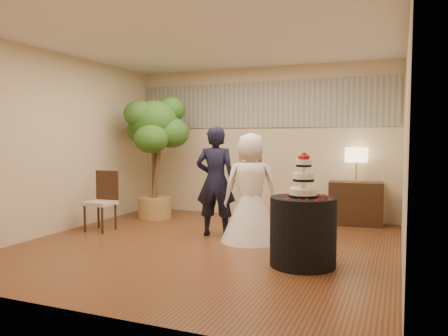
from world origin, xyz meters
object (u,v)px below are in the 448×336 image
at_px(groom, 216,181).
at_px(console, 355,203).
at_px(cake_table, 303,231).
at_px(table_lamp, 356,165).
at_px(wedding_cake, 304,175).
at_px(side_chair, 100,201).
at_px(bride, 251,187).
at_px(ficus_tree, 154,156).

distance_m(groom, console, 2.54).
distance_m(cake_table, table_lamp, 2.78).
bearing_deg(wedding_cake, table_lamp, 82.86).
distance_m(console, side_chair, 4.24).
relative_size(bride, ficus_tree, 0.68).
xyz_separation_m(table_lamp, side_chair, (-3.73, -2.02, -0.55)).
xyz_separation_m(groom, bride, (0.60, -0.14, -0.05)).
distance_m(wedding_cake, console, 2.80).
xyz_separation_m(groom, wedding_cake, (1.55, -1.05, 0.23)).
bearing_deg(console, table_lamp, 0.00).
bearing_deg(side_chair, bride, 5.77).
height_order(wedding_cake, ficus_tree, ficus_tree).
height_order(bride, side_chair, bride).
bearing_deg(cake_table, table_lamp, 82.86).
bearing_deg(ficus_tree, table_lamp, 11.99).
height_order(cake_table, side_chair, side_chair).
bearing_deg(table_lamp, bride, -125.87).
bearing_deg(bride, side_chair, -18.35).
bearing_deg(side_chair, console, 28.52).
bearing_deg(table_lamp, side_chair, -151.55).
bearing_deg(cake_table, side_chair, 168.81).
distance_m(cake_table, wedding_cake, 0.66).
bearing_deg(side_chair, groom, 11.80).
bearing_deg(console, groom, -143.91).
xyz_separation_m(wedding_cake, side_chair, (-3.39, 0.67, -0.59)).
xyz_separation_m(wedding_cake, table_lamp, (0.34, 2.69, -0.03)).
xyz_separation_m(bride, console, (1.28, 1.78, -0.41)).
distance_m(groom, wedding_cake, 1.89).
relative_size(console, table_lamp, 1.52).
bearing_deg(wedding_cake, side_chair, 168.81).
xyz_separation_m(bride, ficus_tree, (-2.21, 1.03, 0.37)).
bearing_deg(console, side_chair, -156.41).
relative_size(bride, wedding_cake, 2.98).
bearing_deg(side_chair, ficus_tree, 79.75).
bearing_deg(cake_table, groom, 145.83).
distance_m(console, table_lamp, 0.66).
distance_m(bride, ficus_tree, 2.47).
relative_size(bride, console, 1.76).
height_order(groom, table_lamp, groom).
xyz_separation_m(wedding_cake, console, (0.34, 2.69, -0.69)).
bearing_deg(table_lamp, ficus_tree, -168.01).
bearing_deg(console, cake_table, -102.00).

